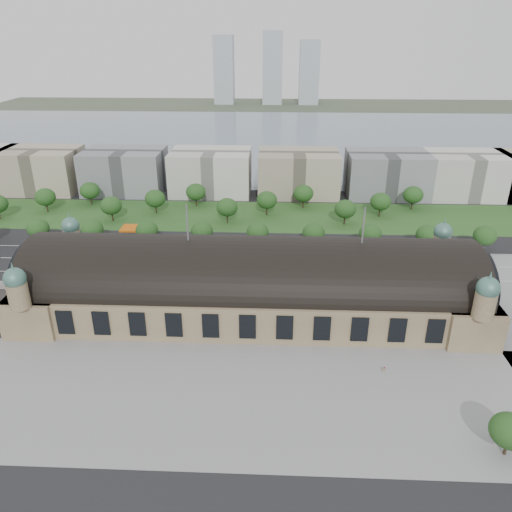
{
  "coord_description": "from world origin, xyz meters",
  "views": [
    {
      "loc": [
        7.96,
        -145.52,
        87.05
      ],
      "look_at": [
        1.03,
        13.9,
        14.0
      ],
      "focal_mm": 35.0,
      "sensor_mm": 36.0,
      "label": 1
    }
  ],
  "objects_px": {
    "parked_car_2": "(82,277)",
    "parked_car_3": "(124,277)",
    "parked_car_4": "(185,274)",
    "pedestrian_0": "(384,370)",
    "traffic_car_1": "(42,253)",
    "traffic_car_2": "(115,269)",
    "bus_east": "(333,273)",
    "parked_car_0": "(74,276)",
    "bus_mid": "(251,271)",
    "petrol_station": "(142,229)",
    "traffic_car_5": "(349,257)",
    "traffic_car_4": "(251,268)",
    "parked_car_1": "(116,274)",
    "parked_car_5": "(189,277)",
    "traffic_car_6": "(452,270)",
    "bus_west": "(244,265)",
    "parked_car_6": "(208,275)"
  },
  "relations": [
    {
      "from": "parked_car_2",
      "to": "bus_west",
      "type": "xyz_separation_m",
      "value": [
        61.05,
        11.0,
        0.72
      ]
    },
    {
      "from": "parked_car_1",
      "to": "parked_car_5",
      "type": "xyz_separation_m",
      "value": [
        28.79,
        -2.11,
        0.09
      ]
    },
    {
      "from": "petrol_station",
      "to": "bus_mid",
      "type": "relative_size",
      "value": 1.17
    },
    {
      "from": "parked_car_0",
      "to": "parked_car_2",
      "type": "height_order",
      "value": "parked_car_2"
    },
    {
      "from": "parked_car_3",
      "to": "parked_car_0",
      "type": "bearing_deg",
      "value": -119.0
    },
    {
      "from": "traffic_car_2",
      "to": "bus_east",
      "type": "height_order",
      "value": "bus_east"
    },
    {
      "from": "traffic_car_1",
      "to": "traffic_car_2",
      "type": "bearing_deg",
      "value": -111.42
    },
    {
      "from": "parked_car_2",
      "to": "parked_car_3",
      "type": "distance_m",
      "value": 16.08
    },
    {
      "from": "parked_car_5",
      "to": "bus_mid",
      "type": "relative_size",
      "value": 0.44
    },
    {
      "from": "traffic_car_2",
      "to": "parked_car_3",
      "type": "bearing_deg",
      "value": 33.42
    },
    {
      "from": "parked_car_2",
      "to": "traffic_car_1",
      "type": "bearing_deg",
      "value": -168.66
    },
    {
      "from": "parked_car_0",
      "to": "bus_east",
      "type": "bearing_deg",
      "value": 70.63
    },
    {
      "from": "traffic_car_4",
      "to": "parked_car_1",
      "type": "relative_size",
      "value": 0.97
    },
    {
      "from": "parked_car_4",
      "to": "pedestrian_0",
      "type": "distance_m",
      "value": 86.51
    },
    {
      "from": "parked_car_0",
      "to": "parked_car_5",
      "type": "xyz_separation_m",
      "value": [
        44.27,
        1.29,
        -0.06
      ]
    },
    {
      "from": "traffic_car_1",
      "to": "traffic_car_6",
      "type": "height_order",
      "value": "traffic_car_1"
    },
    {
      "from": "traffic_car_1",
      "to": "pedestrian_0",
      "type": "bearing_deg",
      "value": -120.07
    },
    {
      "from": "parked_car_5",
      "to": "bus_west",
      "type": "bearing_deg",
      "value": 92.3
    },
    {
      "from": "parked_car_3",
      "to": "bus_mid",
      "type": "height_order",
      "value": "bus_mid"
    },
    {
      "from": "parked_car_4",
      "to": "bus_west",
      "type": "bearing_deg",
      "value": 73.7
    },
    {
      "from": "traffic_car_1",
      "to": "bus_east",
      "type": "bearing_deg",
      "value": -97.33
    },
    {
      "from": "pedestrian_0",
      "to": "traffic_car_5",
      "type": "bearing_deg",
      "value": 91.84
    },
    {
      "from": "parked_car_3",
      "to": "traffic_car_6",
      "type": "bearing_deg",
      "value": 63.42
    },
    {
      "from": "traffic_car_6",
      "to": "parked_car_6",
      "type": "xyz_separation_m",
      "value": [
        -95.35,
        -8.88,
        -0.0
      ]
    },
    {
      "from": "traffic_car_2",
      "to": "parked_car_5",
      "type": "height_order",
      "value": "traffic_car_2"
    },
    {
      "from": "bus_east",
      "to": "traffic_car_2",
      "type": "bearing_deg",
      "value": 94.78
    },
    {
      "from": "bus_west",
      "to": "traffic_car_6",
      "type": "bearing_deg",
      "value": -87.9
    },
    {
      "from": "parked_car_0",
      "to": "parked_car_3",
      "type": "height_order",
      "value": "parked_car_0"
    },
    {
      "from": "parked_car_4",
      "to": "traffic_car_4",
      "type": "bearing_deg",
      "value": 70.35
    },
    {
      "from": "traffic_car_4",
      "to": "traffic_car_5",
      "type": "height_order",
      "value": "traffic_car_4"
    },
    {
      "from": "traffic_car_4",
      "to": "traffic_car_6",
      "type": "xyz_separation_m",
      "value": [
        78.89,
        1.96,
        -0.12
      ]
    },
    {
      "from": "parked_car_1",
      "to": "pedestrian_0",
      "type": "bearing_deg",
      "value": 37.65
    },
    {
      "from": "traffic_car_4",
      "to": "parked_car_0",
      "type": "xyz_separation_m",
      "value": [
        -67.48,
        -10.41,
        0.03
      ]
    },
    {
      "from": "pedestrian_0",
      "to": "parked_car_3",
      "type": "bearing_deg",
      "value": 150.55
    },
    {
      "from": "traffic_car_1",
      "to": "parked_car_3",
      "type": "distance_m",
      "value": 45.59
    },
    {
      "from": "parked_car_1",
      "to": "traffic_car_2",
      "type": "bearing_deg",
      "value": -177.82
    },
    {
      "from": "traffic_car_1",
      "to": "parked_car_2",
      "type": "relative_size",
      "value": 0.79
    },
    {
      "from": "traffic_car_6",
      "to": "bus_mid",
      "type": "xyz_separation_m",
      "value": [
        -78.7,
        -6.36,
        1.02
      ]
    },
    {
      "from": "traffic_car_1",
      "to": "parked_car_5",
      "type": "xyz_separation_m",
      "value": [
        65.95,
        -19.55,
        0.02
      ]
    },
    {
      "from": "parked_car_6",
      "to": "pedestrian_0",
      "type": "relative_size",
      "value": 2.37
    },
    {
      "from": "parked_car_3",
      "to": "parked_car_2",
      "type": "bearing_deg",
      "value": -118.44
    },
    {
      "from": "traffic_car_4",
      "to": "traffic_car_6",
      "type": "bearing_deg",
      "value": 97.0
    },
    {
      "from": "traffic_car_5",
      "to": "bus_mid",
      "type": "distance_m",
      "value": 43.38
    },
    {
      "from": "bus_west",
      "to": "pedestrian_0",
      "type": "height_order",
      "value": "bus_west"
    },
    {
      "from": "bus_mid",
      "to": "parked_car_0",
      "type": "bearing_deg",
      "value": 91.06
    },
    {
      "from": "bus_west",
      "to": "parked_car_3",
      "type": "bearing_deg",
      "value": 103.77
    },
    {
      "from": "traffic_car_1",
      "to": "bus_east",
      "type": "height_order",
      "value": "bus_east"
    },
    {
      "from": "parked_car_6",
      "to": "pedestrian_0",
      "type": "bearing_deg",
      "value": 5.38
    },
    {
      "from": "traffic_car_5",
      "to": "parked_car_3",
      "type": "relative_size",
      "value": 1.07
    },
    {
      "from": "petrol_station",
      "to": "bus_east",
      "type": "relative_size",
      "value": 1.28
    }
  ]
}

